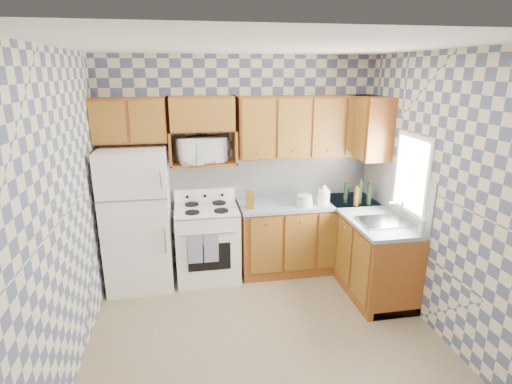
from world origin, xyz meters
TOP-DOWN VIEW (x-y plane):
  - floor at (0.00, 0.00)m, footprint 3.40×3.40m
  - back_wall at (0.00, 1.60)m, footprint 3.40×0.02m
  - right_wall at (1.70, 0.00)m, footprint 0.02×3.20m
  - backsplash_back at (0.40, 1.59)m, footprint 2.60×0.02m
  - backsplash_right at (1.69, 0.80)m, footprint 0.02×1.60m
  - refrigerator at (-1.27, 1.25)m, footprint 0.75×0.70m
  - stove_body at (-0.47, 1.28)m, footprint 0.76×0.65m
  - cooktop at (-0.47, 1.28)m, footprint 0.76×0.65m
  - backguard at (-0.47, 1.55)m, footprint 0.76×0.08m
  - dish_towel_left at (-0.63, 0.93)m, footprint 0.17×0.02m
  - dish_towel_right at (-0.45, 0.93)m, footprint 0.17×0.02m
  - base_cabinets_back at (0.82, 1.30)m, footprint 1.75×0.60m
  - base_cabinets_right at (1.40, 0.80)m, footprint 0.60×1.60m
  - countertop_back at (0.82, 1.30)m, footprint 1.77×0.63m
  - countertop_right at (1.40, 0.80)m, footprint 0.63×1.60m
  - upper_cabinets_back at (0.82, 1.44)m, footprint 1.75×0.33m
  - upper_cabinets_fridge at (-1.29, 1.44)m, footprint 0.82×0.33m
  - upper_cabinets_right at (1.53, 1.25)m, footprint 0.33×0.70m
  - microwave_shelf at (-0.47, 1.44)m, footprint 0.80×0.33m
  - microwave at (-0.51, 1.43)m, footprint 0.64×0.54m
  - sink at (1.40, 0.45)m, footprint 0.48×0.40m
  - window at (1.69, 0.45)m, footprint 0.02×0.66m
  - bottle_0 at (1.42, 1.11)m, footprint 0.06×0.06m
  - bottle_1 at (1.52, 1.05)m, footprint 0.06×0.06m
  - bottle_2 at (1.57, 1.15)m, footprint 0.06×0.06m
  - bottle_3 at (1.35, 1.04)m, footprint 0.06×0.06m
  - bottle_4 at (1.27, 1.17)m, footprint 0.06×0.06m
  - knife_block at (0.05, 1.17)m, footprint 0.11×0.11m
  - electric_kettle at (0.98, 1.17)m, footprint 0.15×0.15m
  - food_containers at (0.72, 1.14)m, footprint 0.20×0.20m
  - soap_bottle at (1.62, 0.05)m, footprint 0.06×0.06m

SIDE VIEW (x-z plane):
  - floor at x=0.00m, z-range 0.00..0.00m
  - base_cabinets_back at x=0.82m, z-range 0.00..0.88m
  - base_cabinets_right at x=1.40m, z-range 0.00..0.88m
  - stove_body at x=-0.47m, z-range 0.00..0.90m
  - dish_towel_left at x=-0.63m, z-range 0.37..0.73m
  - dish_towel_right at x=-0.45m, z-range 0.37..0.73m
  - refrigerator at x=-1.27m, z-range 0.00..1.68m
  - countertop_back at x=0.82m, z-range 0.88..0.92m
  - countertop_right at x=1.40m, z-range 0.88..0.92m
  - cooktop at x=-0.47m, z-range 0.89..0.92m
  - sink at x=1.40m, z-range 0.91..0.94m
  - food_containers at x=0.72m, z-range 0.92..1.06m
  - backguard at x=-0.47m, z-range 0.92..1.08m
  - soap_bottle at x=1.62m, z-range 0.92..1.09m
  - electric_kettle at x=0.98m, z-range 0.92..1.11m
  - knife_block at x=0.05m, z-range 0.92..1.13m
  - bottle_3 at x=1.35m, z-range 0.92..1.15m
  - bottle_2 at x=1.57m, z-range 0.92..1.17m
  - bottle_4 at x=1.27m, z-range 0.92..1.18m
  - bottle_1 at x=1.52m, z-range 0.92..1.18m
  - bottle_0 at x=1.42m, z-range 0.92..1.20m
  - backsplash_back at x=0.40m, z-range 0.92..1.48m
  - backsplash_right at x=1.69m, z-range 0.92..1.48m
  - back_wall at x=0.00m, z-range 0.00..2.70m
  - right_wall at x=1.70m, z-range 0.00..2.70m
  - microwave_shelf at x=-0.47m, z-range 1.42..1.45m
  - window at x=1.69m, z-range 1.02..1.88m
  - microwave at x=-0.51m, z-range 1.45..1.76m
  - upper_cabinets_back at x=0.82m, z-range 1.48..2.22m
  - upper_cabinets_right at x=1.53m, z-range 1.48..2.22m
  - upper_cabinets_fridge at x=-1.29m, z-range 1.72..2.22m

